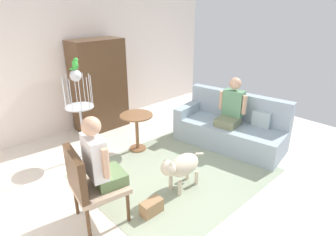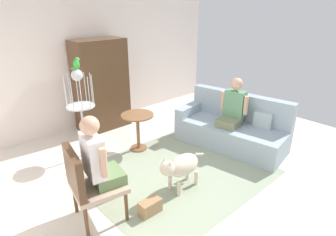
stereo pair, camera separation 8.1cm
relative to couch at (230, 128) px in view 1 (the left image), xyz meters
name	(u,v)px [view 1 (the left image)]	position (x,y,z in m)	size (l,w,h in m)	color
ground_plane	(176,176)	(-1.50, -0.08, -0.32)	(7.55, 7.55, 0.00)	beige
back_wall	(78,60)	(-1.50, 2.74, 1.08)	(6.89, 0.12, 2.80)	silver
area_rug	(176,173)	(-1.44, -0.03, -0.32)	(2.65, 2.29, 0.01)	gray
couch	(230,128)	(0.00, 0.00, 0.00)	(1.16, 2.07, 0.94)	#8EA0AD
armchair	(88,182)	(-2.92, -0.07, 0.25)	(0.68, 0.67, 0.99)	#4C331E
person_on_couch	(232,106)	(-0.05, -0.03, 0.45)	(0.52, 0.51, 0.84)	#6B7153
person_on_armchair	(99,158)	(-2.78, -0.10, 0.51)	(0.48, 0.55, 0.88)	#5C7547
round_end_table	(137,125)	(-1.39, 1.01, 0.15)	(0.57, 0.57, 0.68)	brown
dog	(182,166)	(-1.66, -0.35, 0.05)	(0.85, 0.32, 0.59)	beige
bird_cage_stand	(80,110)	(-2.22, 1.41, 0.55)	(0.46, 0.46, 1.53)	silver
parrot	(75,64)	(-2.21, 1.41, 1.29)	(0.17, 0.10, 0.18)	green
armoire_cabinet	(99,85)	(-1.32, 2.33, 0.60)	(1.02, 0.56, 1.84)	#4C331E
handbag	(152,207)	(-2.31, -0.46, -0.23)	(0.29, 0.15, 0.19)	#99724C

